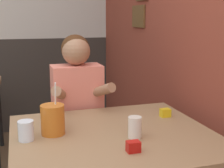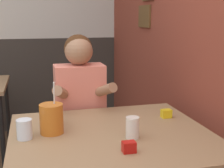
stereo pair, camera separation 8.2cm
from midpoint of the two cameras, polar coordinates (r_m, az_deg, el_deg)
name	(u,v)px [view 2 (the right image)]	position (r m, az deg, el deg)	size (l,w,h in m)	color
brick_wall_right	(159,16)	(2.65, 9.44, 12.12)	(0.08, 4.63, 2.70)	brown
back_wall	(8,16)	(3.77, -17.86, 11.79)	(5.43, 0.09, 2.70)	silver
main_table	(112,144)	(1.67, 1.36, -10.93)	(1.04, 0.93, 0.75)	#93704C
person_seated	(80,119)	(2.23, -4.77, -6.40)	(0.42, 0.40, 1.23)	#EA7F6B
cocktail_pitcher	(52,119)	(1.65, -9.61, -6.27)	(0.12, 0.12, 0.27)	#C6661E
glass_near_pitcher	(24,129)	(1.61, -14.32, -8.02)	(0.08, 0.08, 0.10)	silver
glass_center	(55,115)	(1.78, -9.13, -5.65)	(0.07, 0.07, 0.11)	silver
glass_far_side	(132,128)	(1.58, 5.26, -7.96)	(0.07, 0.07, 0.11)	silver
condiment_ketchup	(129,147)	(1.43, 4.78, -11.42)	(0.06, 0.04, 0.05)	#B7140F
condiment_mustard	(166,113)	(1.92, 11.10, -5.32)	(0.06, 0.04, 0.05)	yellow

